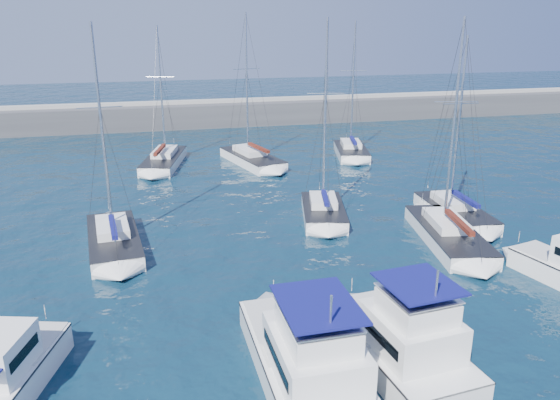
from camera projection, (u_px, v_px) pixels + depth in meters
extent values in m
plane|color=black|center=(365.00, 309.00, 27.62)|extent=(220.00, 220.00, 0.00)
cube|color=#424244|center=(223.00, 117.00, 75.25)|extent=(160.00, 6.00, 4.00)
cube|color=gray|center=(223.00, 101.00, 74.55)|extent=(160.00, 1.20, 0.50)
cube|color=white|center=(13.00, 378.00, 21.72)|extent=(3.98, 6.20, 1.60)
cube|color=#262628|center=(10.00, 362.00, 21.48)|extent=(4.03, 6.22, 0.08)
cube|color=white|center=(305.00, 372.00, 22.09)|extent=(3.73, 9.81, 1.60)
cube|color=#262628|center=(305.00, 356.00, 21.86)|extent=(3.81, 9.81, 0.08)
cube|color=white|center=(315.00, 354.00, 20.49)|extent=(3.11, 4.57, 1.60)
cube|color=black|center=(315.00, 353.00, 20.47)|extent=(3.16, 3.67, 0.45)
cube|color=white|center=(317.00, 328.00, 19.91)|extent=(2.48, 3.20, 0.90)
cube|color=#0F1159|center=(318.00, 304.00, 19.60)|extent=(2.79, 3.66, 0.08)
cube|color=white|center=(396.00, 353.00, 23.35)|extent=(4.33, 8.18, 1.60)
cube|color=#262628|center=(397.00, 337.00, 23.11)|extent=(4.40, 8.19, 0.08)
cube|color=white|center=(411.00, 332.00, 21.99)|extent=(3.36, 3.94, 1.60)
cube|color=black|center=(412.00, 330.00, 21.96)|extent=(3.34, 3.22, 0.45)
cube|color=white|center=(417.00, 306.00, 21.41)|extent=(2.65, 2.79, 0.90)
cube|color=#0F1159|center=(419.00, 284.00, 21.09)|extent=(2.98, 3.18, 0.08)
cube|color=white|center=(114.00, 243.00, 34.90)|extent=(3.90, 8.82, 1.30)
cube|color=#262628|center=(113.00, 234.00, 34.70)|extent=(3.96, 8.83, 0.06)
cube|color=white|center=(112.00, 227.00, 35.07)|extent=(2.34, 3.93, 0.55)
cylinder|color=silver|center=(102.00, 127.00, 33.33)|extent=(0.18, 0.18, 12.38)
cylinder|color=silver|center=(113.00, 228.00, 33.28)|extent=(0.58, 4.26, 0.12)
cube|color=#0F1159|center=(113.00, 227.00, 33.14)|extent=(0.76, 3.86, 0.28)
cube|color=white|center=(323.00, 214.00, 40.03)|extent=(4.39, 7.36, 1.30)
cube|color=#262628|center=(324.00, 206.00, 39.83)|extent=(4.44, 7.37, 0.06)
cube|color=white|center=(323.00, 200.00, 40.14)|extent=(2.52, 3.36, 0.55)
cylinder|color=silver|center=(325.00, 112.00, 38.31)|extent=(0.18, 0.18, 12.61)
cylinder|color=silver|center=(325.00, 200.00, 38.57)|extent=(0.90, 3.38, 0.12)
cube|color=#0F1159|center=(325.00, 198.00, 38.43)|extent=(1.04, 3.09, 0.28)
cube|color=white|center=(448.00, 237.00, 35.85)|extent=(4.64, 9.71, 1.30)
cube|color=#262628|center=(449.00, 228.00, 35.65)|extent=(4.70, 9.72, 0.06)
cube|color=white|center=(446.00, 221.00, 36.10)|extent=(2.68, 4.36, 0.55)
cylinder|color=silver|center=(454.00, 122.00, 34.35)|extent=(0.18, 0.18, 12.67)
cylinder|color=silver|center=(458.00, 224.00, 34.05)|extent=(0.91, 4.61, 0.12)
cube|color=#501910|center=(459.00, 222.00, 33.91)|extent=(1.06, 4.19, 0.28)
cube|color=white|center=(455.00, 215.00, 39.93)|extent=(3.41, 7.92, 1.30)
cube|color=#262628|center=(455.00, 207.00, 39.73)|extent=(3.47, 7.92, 0.06)
cube|color=white|center=(453.00, 201.00, 40.08)|extent=(2.13, 3.50, 0.55)
cylinder|color=silver|center=(459.00, 120.00, 38.47)|extent=(0.18, 0.18, 11.45)
cylinder|color=silver|center=(465.00, 201.00, 38.36)|extent=(0.33, 3.89, 0.12)
cube|color=#0F1159|center=(466.00, 199.00, 38.22)|extent=(0.53, 3.51, 0.28)
cube|color=white|center=(164.00, 162.00, 54.39)|extent=(5.10, 9.74, 1.30)
cube|color=#262628|center=(164.00, 156.00, 54.19)|extent=(5.16, 9.76, 0.06)
cube|color=white|center=(165.00, 152.00, 54.64)|extent=(2.85, 4.41, 0.55)
cylinder|color=silver|center=(161.00, 89.00, 53.02)|extent=(0.18, 0.18, 11.90)
cylinder|color=silver|center=(160.00, 151.00, 52.59)|extent=(1.21, 4.55, 0.12)
cube|color=#501910|center=(160.00, 150.00, 52.45)|extent=(1.32, 4.15, 0.28)
cube|color=white|center=(252.00, 161.00, 55.04)|extent=(5.43, 9.69, 1.30)
cube|color=#262628|center=(252.00, 155.00, 54.84)|extent=(5.49, 9.71, 0.06)
cube|color=white|center=(250.00, 150.00, 55.21)|extent=(3.01, 4.41, 0.55)
cylinder|color=silver|center=(247.00, 82.00, 53.36)|extent=(0.18, 0.18, 13.09)
cylinder|color=silver|center=(258.00, 149.00, 53.42)|extent=(1.34, 4.46, 0.12)
cube|color=#501910|center=(259.00, 148.00, 53.29)|extent=(1.44, 4.08, 0.28)
cube|color=white|center=(351.00, 153.00, 58.10)|extent=(4.60, 7.92, 1.30)
cube|color=#262628|center=(351.00, 147.00, 57.90)|extent=(4.66, 7.93, 0.06)
cube|color=white|center=(351.00, 144.00, 58.24)|extent=(2.64, 3.61, 0.55)
cylinder|color=silver|center=(353.00, 83.00, 56.49)|extent=(0.18, 0.18, 12.29)
cylinder|color=silver|center=(353.00, 142.00, 56.57)|extent=(0.96, 3.65, 0.12)
cube|color=#0F1159|center=(353.00, 140.00, 56.43)|extent=(1.10, 3.34, 0.28)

